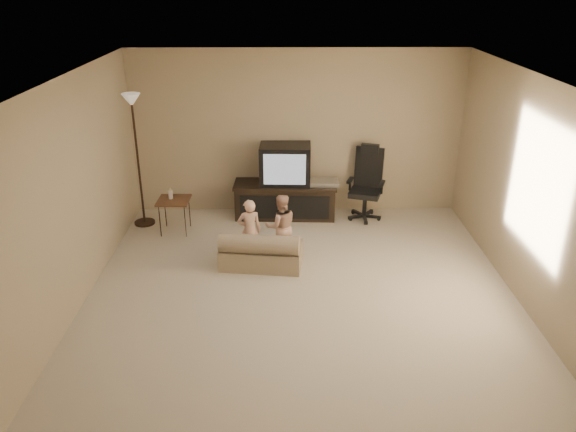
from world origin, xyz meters
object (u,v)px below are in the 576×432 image
office_chair (366,192)px  floor_lamp (135,131)px  toddler_left (249,230)px  side_table (173,201)px  toddler_right (281,226)px  tv_stand (286,187)px  child_sofa (261,252)px

office_chair → floor_lamp: size_ratio=0.58×
floor_lamp → toddler_left: 2.27m
side_table → toddler_right: size_ratio=0.77×
side_table → toddler_left: bearing=-38.5°
toddler_left → toddler_right: bearing=-177.1°
tv_stand → toddler_left: size_ratio=1.88×
side_table → toddler_left: toddler_left is taller
floor_lamp → toddler_right: size_ratio=2.24×
floor_lamp → child_sofa: floor_lamp is taller
office_chair → side_table: (-2.84, -0.50, 0.08)m
office_chair → child_sofa: office_chair is taller
child_sofa → tv_stand: bearing=85.9°
floor_lamp → toddler_right: 2.53m
office_chair → child_sofa: 2.23m
child_sofa → toddler_left: bearing=135.8°
toddler_right → office_chair: bearing=-145.7°
child_sofa → toddler_left: (-0.15, 0.19, 0.22)m
toddler_right → side_table: bearing=-38.4°
office_chair → side_table: size_ratio=1.67×
tv_stand → toddler_left: bearing=-105.6°
child_sofa → side_table: bearing=146.7°
tv_stand → side_table: 1.71m
tv_stand → office_chair: size_ratio=1.42×
side_table → toddler_left: size_ratio=0.79×
floor_lamp → toddler_left: size_ratio=2.30×
tv_stand → toddler_right: bearing=-90.8°
side_table → toddler_right: 1.74m
toddler_left → tv_stand: bearing=-119.3°
side_table → floor_lamp: bearing=151.7°
floor_lamp → child_sofa: (1.80, -1.37, -1.22)m
child_sofa → toddler_left: toddler_left is taller
toddler_left → office_chair: bearing=-151.9°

